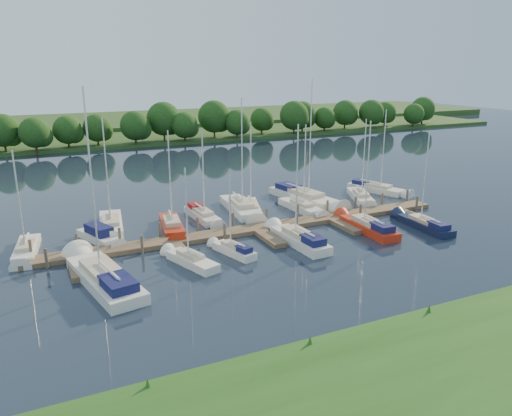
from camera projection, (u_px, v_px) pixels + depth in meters
name	position (u px, v px, depth m)	size (l,w,h in m)	color
ground	(299.00, 261.00, 39.17)	(260.00, 260.00, 0.00)	#182231
near_bank	(457.00, 365.00, 25.18)	(90.00, 10.00, 0.50)	#1D4D16
dock	(259.00, 231.00, 45.46)	(40.00, 6.00, 0.40)	brown
mooring_pilings	(254.00, 223.00, 46.33)	(38.24, 2.84, 2.00)	#473D33
far_shore	(120.00, 136.00, 104.30)	(180.00, 30.00, 0.60)	#28481B
distant_hill	(102.00, 122.00, 125.93)	(220.00, 40.00, 1.40)	#315123
treeline	(147.00, 124.00, 92.98)	(146.25, 9.49, 8.30)	#38281C
sailboat_n_0	(26.00, 251.00, 40.41)	(2.43, 7.02, 8.86)	silver
motorboat	(101.00, 237.00, 43.29)	(3.38, 5.92, 1.77)	silver
sailboat_n_2	(111.00, 226.00, 46.73)	(3.05, 8.63, 10.74)	silver
sailboat_n_3	(172.00, 227.00, 46.20)	(2.78, 7.58, 9.69)	#B52610
sailboat_n_4	(203.00, 216.00, 49.49)	(1.98, 7.08, 9.07)	silver
sailboat_n_5	(242.00, 210.00, 51.85)	(3.09, 9.62, 12.17)	silver
sailboat_n_6	(251.00, 210.00, 51.87)	(3.75, 7.66, 9.69)	silver
sailboat_n_7	(302.00, 208.00, 52.38)	(2.13, 7.37, 9.40)	silver
sailboat_n_8	(306.00, 198.00, 56.06)	(4.31, 11.11, 13.84)	silver
sailboat_n_9	(361.00, 198.00, 56.43)	(4.09, 7.34, 9.50)	silver
sailboat_n_10	(378.00, 189.00, 60.00)	(4.48, 7.91, 10.19)	silver
sailboat_s_0	(103.00, 278.00, 35.16)	(4.34, 11.23, 14.01)	silver
sailboat_s_1	(190.00, 261.00, 38.39)	(2.95, 6.04, 7.88)	silver
sailboat_s_2	(233.00, 251.00, 40.39)	(2.38, 5.16, 6.78)	silver
sailboat_s_3	(298.00, 240.00, 42.76)	(2.25, 8.23, 10.62)	silver
sailboat_s_4	(367.00, 227.00, 46.02)	(2.10, 8.13, 10.51)	#B52610
sailboat_s_5	(423.00, 225.00, 46.88)	(2.13, 7.40, 9.41)	#0F1834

